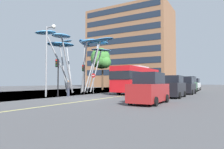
# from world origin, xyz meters

# --- Properties ---
(ground) EXTENTS (120.00, 240.00, 0.10)m
(ground) POSITION_xyz_m (-0.72, 0.00, -0.05)
(ground) COLOR #4C4C4F
(red_bus) EXTENTS (3.01, 10.25, 3.61)m
(red_bus) POSITION_xyz_m (1.15, 10.55, 1.97)
(red_bus) COLOR red
(red_bus) RESTS_ON ground
(leaf_sculpture) EXTENTS (11.09, 11.68, 8.81)m
(leaf_sculpture) POSITION_xyz_m (-7.35, 8.79, 6.95)
(leaf_sculpture) COLOR #9EA0A5
(leaf_sculpture) RESTS_ON ground
(traffic_light_kerb_near) EXTENTS (0.28, 0.42, 3.82)m
(traffic_light_kerb_near) POSITION_xyz_m (-3.33, 0.45, 2.76)
(traffic_light_kerb_near) COLOR black
(traffic_light_kerb_near) RESTS_ON ground
(traffic_light_kerb_far) EXTENTS (0.28, 0.42, 3.63)m
(traffic_light_kerb_far) POSITION_xyz_m (-3.74, 5.29, 2.63)
(traffic_light_kerb_far) COLOR black
(traffic_light_kerb_far) RESTS_ON ground
(car_parked_near) EXTENTS (1.91, 4.36, 2.17)m
(car_parked_near) POSITION_xyz_m (6.69, -0.77, 1.01)
(car_parked_near) COLOR maroon
(car_parked_near) RESTS_ON ground
(car_parked_mid) EXTENTS (2.02, 4.24, 2.15)m
(car_parked_mid) POSITION_xyz_m (6.80, 5.81, 1.01)
(car_parked_mid) COLOR black
(car_parked_mid) RESTS_ON ground
(car_parked_far) EXTENTS (1.91, 4.33, 2.16)m
(car_parked_far) POSITION_xyz_m (7.02, 12.54, 1.00)
(car_parked_far) COLOR black
(car_parked_far) RESTS_ON ground
(car_side_street) EXTENTS (1.99, 3.96, 2.38)m
(car_side_street) POSITION_xyz_m (6.52, 18.66, 1.10)
(car_side_street) COLOR #2D5138
(car_side_street) RESTS_ON ground
(car_far_side) EXTENTS (1.93, 4.01, 2.18)m
(car_far_side) POSITION_xyz_m (6.39, 24.89, 1.02)
(car_far_side) COLOR silver
(car_far_side) RESTS_ON ground
(street_lamp) EXTENTS (1.31, 0.44, 7.42)m
(street_lamp) POSITION_xyz_m (-4.59, 0.39, 4.71)
(street_lamp) COLOR gray
(street_lamp) RESTS_ON ground
(tree_pavement_near) EXTENTS (4.47, 5.01, 8.35)m
(tree_pavement_near) POSITION_xyz_m (-10.36, 19.42, 6.02)
(tree_pavement_near) COLOR brown
(tree_pavement_near) RESTS_ON ground
(pedestrian) EXTENTS (0.34, 0.34, 1.69)m
(pedestrian) POSITION_xyz_m (-3.23, 1.96, 0.85)
(pedestrian) COLOR #2D3342
(pedestrian) RESTS_ON ground
(no_entry_sign) EXTENTS (0.60, 0.12, 2.70)m
(no_entry_sign) POSITION_xyz_m (-4.07, 7.81, 1.79)
(no_entry_sign) COLOR gray
(no_entry_sign) RESTS_ON ground
(backdrop_building) EXTENTS (25.20, 14.60, 24.32)m
(backdrop_building) POSITION_xyz_m (-14.93, 44.22, 12.16)
(backdrop_building) COLOR #8E6042
(backdrop_building) RESTS_ON ground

